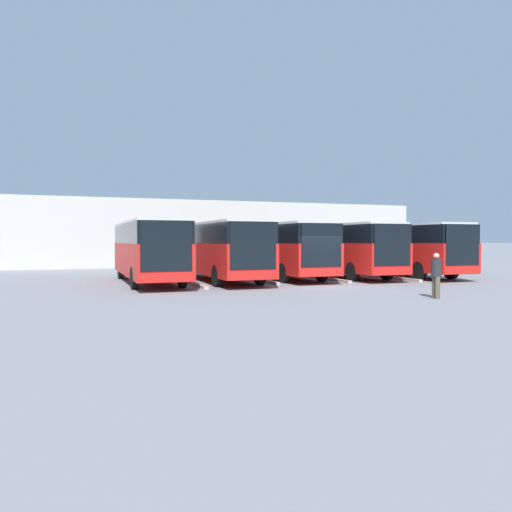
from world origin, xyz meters
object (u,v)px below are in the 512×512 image
bus_0 (399,247)px  bus_2 (279,248)px  pedestrian (436,274)px  bus_1 (339,248)px  bus_4 (148,249)px  bus_3 (220,248)px

bus_0 → bus_2: same height
bus_0 → pedestrian: (6.35, 10.90, -0.86)m
bus_2 → pedestrian: bus_2 is taller
bus_0 → bus_1: same height
bus_0 → bus_4: (15.93, -0.33, 0.00)m
bus_2 → bus_3: same height
bus_2 → bus_0: bearing=172.3°
bus_2 → bus_4: (7.96, 0.78, 0.00)m
bus_0 → bus_2: 8.04m
bus_0 → bus_1: 4.05m
pedestrian → bus_1: bearing=178.9°
bus_1 → pedestrian: 11.89m
bus_3 → bus_1: bearing=-176.4°
bus_3 → bus_4: 3.98m
bus_1 → bus_4: bearing=2.1°
bus_1 → pedestrian: size_ratio=6.18×
bus_4 → bus_2: bearing=-174.1°
bus_2 → bus_4: bearing=5.9°
bus_2 → bus_4: same height
bus_3 → pedestrian: size_ratio=6.18×
bus_4 → pedestrian: bus_4 is taller
bus_1 → pedestrian: (2.37, 11.62, -0.86)m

